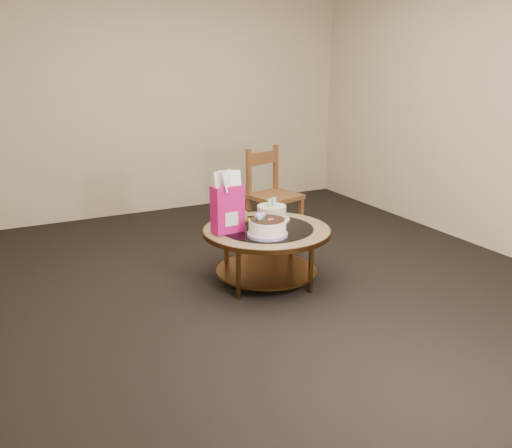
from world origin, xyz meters
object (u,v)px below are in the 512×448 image
decorated_cake (267,228)px  cream_cake (272,213)px  dining_chair (272,195)px  gift_bag (227,202)px  coffee_table (267,237)px

decorated_cake → cream_cake: 0.42m
cream_cake → dining_chair: bearing=40.2°
dining_chair → decorated_cake: bearing=-135.5°
decorated_cake → gift_bag: (-0.22, 0.23, 0.18)m
decorated_cake → gift_bag: bearing=134.6°
gift_bag → dining_chair: bearing=41.1°
cream_cake → decorated_cake: bearing=-144.1°
coffee_table → cream_cake: bearing=52.0°
decorated_cake → cream_cake: bearing=56.8°
coffee_table → dining_chair: bearing=59.1°
coffee_table → decorated_cake: decorated_cake is taller
gift_bag → coffee_table: bearing=-13.8°
coffee_table → gift_bag: (-0.31, 0.05, 0.31)m
coffee_table → gift_bag: gift_bag is taller
coffee_table → cream_cake: 0.27m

